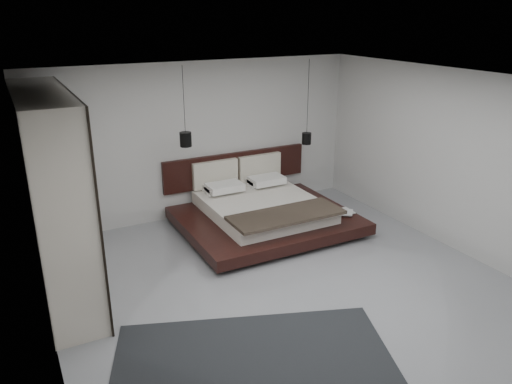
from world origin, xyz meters
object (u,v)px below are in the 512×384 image
wardrobe (54,197)px  rug (257,376)px  bed (262,211)px  lattice_screen (26,178)px  pendant_right (307,138)px  pendant_left (186,139)px

wardrobe → rug: bearing=-61.5°
bed → wardrobe: (-3.38, -0.63, 1.06)m
lattice_screen → bed: bearing=-8.6°
lattice_screen → rug: (1.75, -3.94, -1.29)m
bed → pendant_right: size_ratio=1.86×
lattice_screen → wardrobe: size_ratio=0.94×
pendant_left → wardrobe: 2.47m
pendant_right → wardrobe: 4.69m
pendant_left → pendant_right: same height
lattice_screen → pendant_left: size_ratio=1.99×
wardrobe → rug: (1.50, -2.76, -1.35)m
lattice_screen → bed: lattice_screen is taller
pendant_left → pendant_right: (2.36, 0.00, -0.25)m
lattice_screen → wardrobe: wardrobe is taller
wardrobe → bed: bearing=10.6°
bed → pendant_right: 1.66m
rug → bed: bearing=61.0°
pendant_right → wardrobe: size_ratio=0.56×
wardrobe → lattice_screen: bearing=102.0°
bed → wardrobe: size_ratio=1.04×
lattice_screen → pendant_left: 2.47m
pendant_left → rug: 4.23m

